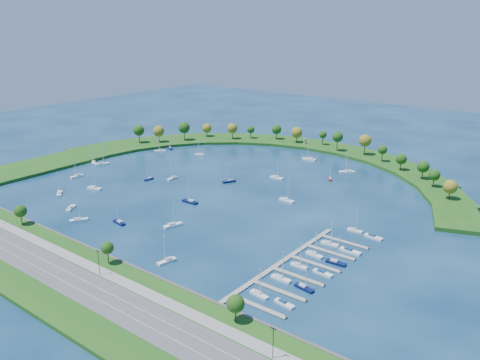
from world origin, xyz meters
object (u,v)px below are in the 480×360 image
Objects in this scene: moored_boat_5 at (160,150)px; docked_boat_7 at (336,262)px; moored_boat_13 at (102,163)px; moored_boat_2 at (71,207)px; moored_boat_8 at (309,159)px; moored_boat_16 at (77,176)px; moored_boat_20 at (59,193)px; docked_boat_11 at (373,237)px; moored_boat_9 at (330,178)px; docked_boat_4 at (299,265)px; moored_boat_17 at (94,188)px; moored_boat_1 at (119,222)px; docked_boat_10 at (355,230)px; docked_boat_6 at (314,254)px; moored_boat_21 at (277,177)px; docked_boat_2 at (281,278)px; moored_boat_0 at (200,154)px; moored_boat_12 at (229,181)px; docked_boat_5 at (323,273)px; docked_boat_1 at (284,303)px; docked_boat_8 at (330,243)px; moored_boat_6 at (173,225)px; moored_boat_14 at (347,171)px; moored_boat_19 at (190,201)px; moored_boat_7 at (79,219)px; docked_boat_0 at (259,294)px; moored_boat_3 at (94,162)px; docked_boat_3 at (304,287)px; moored_boat_18 at (149,179)px; moored_boat_11 at (167,260)px; dock_system at (297,267)px; docked_boat_9 at (350,251)px; moored_boat_4 at (287,200)px.

docked_boat_7 is at bearing 118.70° from moored_boat_5.
moored_boat_2 is at bearing -113.31° from moored_boat_13.
moored_boat_8 is 156.97m from moored_boat_16.
moored_boat_20 is 173.65m from docked_boat_11.
moored_boat_5 is at bearing 60.92° from moored_boat_9.
docked_boat_4 is at bearing -78.26° from moored_boat_13.
moored_boat_1 is at bearing -38.12° from moored_boat_17.
moored_boat_16 is 177.99m from docked_boat_10.
moored_boat_20 reaches higher than docked_boat_6.
moored_boat_20 reaches higher than docked_boat_7.
moored_boat_21 is 126.58m from docked_boat_2.
moored_boat_12 reaches higher than moored_boat_0.
docked_boat_5 is at bearing 115.94° from moored_boat_5.
moored_boat_20 is at bearing -127.37° from moored_boat_17.
docked_boat_7 reaches higher than docked_boat_1.
docked_boat_8 is (44.23, -83.69, 0.05)m from moored_boat_9.
docked_boat_7 reaches higher than docked_boat_8.
moored_boat_6 reaches higher than moored_boat_16.
moored_boat_14 reaches higher than docked_boat_5.
moored_boat_6 is at bearing 116.92° from moored_boat_19.
moored_boat_7 reaches higher than docked_boat_10.
moored_boat_8 is 0.97× the size of moored_boat_14.
docked_boat_0 is at bearing -94.70° from docked_boat_8.
moored_boat_19 is at bearing 168.47° from docked_boat_5.
moored_boat_3 is at bearing -22.13° from moored_boat_1.
moored_boat_20 is 1.12× the size of docked_boat_6.
docked_boat_4 is at bearing 80.36° from moored_boat_12.
moored_boat_8 is at bearing 128.17° from docked_boat_3.
moored_boat_7 is 0.99× the size of moored_boat_21.
moored_boat_2 is 1.30× the size of moored_boat_18.
moored_boat_17 is 151.98m from docked_boat_10.
moored_boat_7 is at bearing -58.65° from moored_boat_17.
moored_boat_11 is 69.01m from docked_boat_7.
moored_boat_21 is (101.44, 74.65, 0.01)m from moored_boat_16.
docked_boat_0 reaches higher than docked_boat_11.
docked_boat_4 is (90.43, -67.24, -0.04)m from moored_boat_12.
dock_system is 136.70m from moored_boat_14.
docked_boat_9 is (79.70, 26.59, -0.25)m from moored_boat_6.
docked_boat_0 is at bearing 145.74° from moored_boat_19.
docked_boat_8 is (173.09, 9.29, -0.03)m from moored_boat_16.
docked_boat_5 is (55.16, -60.11, -0.33)m from moored_boat_4.
docked_boat_8 is (183.29, -17.98, -0.07)m from moored_boat_13.
moored_boat_8 is at bearing 49.63° from moored_boat_17.
docked_boat_11 is at bearing -29.47° from moored_boat_7.
moored_boat_17 is 1.10× the size of docked_boat_2.
docked_boat_3 is at bearing -170.64° from moored_boat_1.
moored_boat_4 is 75.31m from docked_boat_4.
moored_boat_1 is 110.57m from docked_boat_9.
moored_boat_0 is 0.91× the size of docked_boat_0.
docked_boat_8 is at bearing -50.96° from moored_boat_6.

